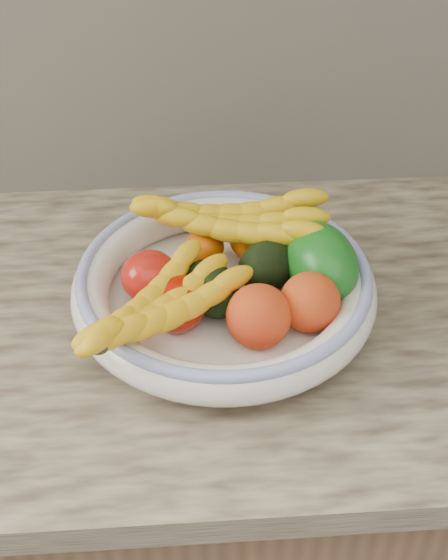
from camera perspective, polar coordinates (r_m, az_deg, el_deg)
kitchen_counter at (r=1.37m, az=-0.08°, el=-15.49°), size 2.44×0.66×1.40m
fruit_bowl at (r=1.00m, az=0.00°, el=-0.51°), size 0.39×0.39×0.08m
clementine_back_left at (r=1.06m, az=-1.41°, el=2.48°), size 0.07×0.07×0.05m
clementine_back_right at (r=1.07m, az=1.93°, el=3.00°), size 0.07×0.07×0.05m
tomato_left at (r=1.00m, az=-5.46°, el=0.27°), size 0.08×0.08×0.07m
tomato_near_left at (r=0.95m, az=-3.61°, el=-1.73°), size 0.10×0.10×0.07m
avocado_center at (r=0.97m, az=-0.91°, el=-0.64°), size 0.10×0.11×0.06m
avocado_right at (r=1.01m, az=3.33°, el=1.21°), size 0.12×0.11×0.07m
green_mango at (r=1.00m, az=7.07°, el=1.36°), size 0.14×0.16×0.11m
peach_front at (r=0.93m, az=2.55°, el=-2.67°), size 0.10×0.10×0.08m
peach_right at (r=0.95m, az=6.31°, el=-1.61°), size 0.09×0.09×0.07m
banana_bunch_back at (r=1.04m, az=0.37°, el=4.04°), size 0.29×0.15×0.08m
banana_bunch_front at (r=0.91m, az=-4.84°, el=-2.37°), size 0.26×0.26×0.07m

